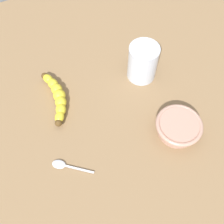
{
  "coord_description": "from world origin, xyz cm",
  "views": [
    {
      "loc": [
        -36.32,
        19.24,
        68.19
      ],
      "look_at": [
        -2.89,
        4.41,
        5.0
      ],
      "focal_mm": 41.77,
      "sensor_mm": 36.0,
      "label": 1
    }
  ],
  "objects_px": {
    "smoothie_glass": "(143,62)",
    "ceramic_bowl": "(178,127)",
    "banana": "(57,96)",
    "teaspoon": "(61,165)"
  },
  "relations": [
    {
      "from": "smoothie_glass",
      "to": "ceramic_bowl",
      "type": "distance_m",
      "value": 0.22
    },
    {
      "from": "banana",
      "to": "teaspoon",
      "type": "xyz_separation_m",
      "value": [
        -0.2,
        0.05,
        -0.01
      ]
    },
    {
      "from": "banana",
      "to": "smoothie_glass",
      "type": "xyz_separation_m",
      "value": [
        -0.02,
        -0.27,
        0.04
      ]
    },
    {
      "from": "banana",
      "to": "smoothie_glass",
      "type": "height_order",
      "value": "smoothie_glass"
    },
    {
      "from": "smoothie_glass",
      "to": "ceramic_bowl",
      "type": "xyz_separation_m",
      "value": [
        -0.22,
        0.0,
        -0.03
      ]
    },
    {
      "from": "teaspoon",
      "to": "ceramic_bowl",
      "type": "bearing_deg",
      "value": -148.65
    },
    {
      "from": "banana",
      "to": "teaspoon",
      "type": "distance_m",
      "value": 0.21
    },
    {
      "from": "smoothie_glass",
      "to": "teaspoon",
      "type": "relative_size",
      "value": 1.18
    },
    {
      "from": "banana",
      "to": "teaspoon",
      "type": "height_order",
      "value": "banana"
    },
    {
      "from": "ceramic_bowl",
      "to": "smoothie_glass",
      "type": "bearing_deg",
      "value": -0.19
    }
  ]
}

